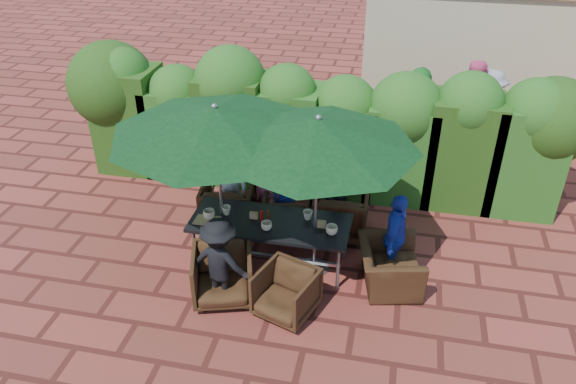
% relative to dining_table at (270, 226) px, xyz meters
% --- Properties ---
extents(ground, '(80.00, 80.00, 0.00)m').
position_rel_dining_table_xyz_m(ground, '(0.23, 0.09, -0.67)').
color(ground, maroon).
rests_on(ground, ground).
extents(dining_table, '(2.29, 0.90, 0.75)m').
position_rel_dining_table_xyz_m(dining_table, '(0.00, 0.00, 0.00)').
color(dining_table, black).
rests_on(dining_table, ground).
extents(umbrella_left, '(2.92, 2.92, 2.46)m').
position_rel_dining_table_xyz_m(umbrella_left, '(-0.74, 0.08, 1.54)').
color(umbrella_left, gray).
rests_on(umbrella_left, ground).
extents(umbrella_right, '(2.69, 2.69, 2.46)m').
position_rel_dining_table_xyz_m(umbrella_right, '(0.65, 0.00, 1.54)').
color(umbrella_right, gray).
rests_on(umbrella_right, ground).
extents(chair_far_left, '(0.91, 0.86, 0.85)m').
position_rel_dining_table_xyz_m(chair_far_left, '(-0.91, 0.87, -0.25)').
color(chair_far_left, black).
rests_on(chair_far_left, ground).
extents(chair_far_mid, '(0.82, 0.78, 0.75)m').
position_rel_dining_table_xyz_m(chair_far_mid, '(0.06, 0.87, -0.30)').
color(chair_far_mid, black).
rests_on(chair_far_mid, ground).
extents(chair_far_right, '(0.84, 0.79, 0.85)m').
position_rel_dining_table_xyz_m(chair_far_right, '(0.91, 1.01, -0.25)').
color(chair_far_right, black).
rests_on(chair_far_right, ground).
extents(chair_near_left, '(0.98, 0.95, 0.82)m').
position_rel_dining_table_xyz_m(chair_near_left, '(-0.46, -0.84, -0.26)').
color(chair_near_left, black).
rests_on(chair_near_left, ground).
extents(chair_near_right, '(0.89, 0.87, 0.73)m').
position_rel_dining_table_xyz_m(chair_near_right, '(0.44, -0.97, -0.31)').
color(chair_near_right, black).
rests_on(chair_near_right, ground).
extents(chair_end_right, '(0.82, 1.07, 0.84)m').
position_rel_dining_table_xyz_m(chair_end_right, '(1.74, -0.11, -0.25)').
color(chair_end_right, black).
rests_on(chair_end_right, ground).
extents(adult_far_left, '(0.81, 0.65, 1.43)m').
position_rel_dining_table_xyz_m(adult_far_left, '(-0.90, 0.97, 0.04)').
color(adult_far_left, silver).
rests_on(adult_far_left, ground).
extents(adult_far_mid, '(0.42, 0.35, 1.17)m').
position_rel_dining_table_xyz_m(adult_far_mid, '(0.03, 0.93, -0.09)').
color(adult_far_mid, '#2035AE').
rests_on(adult_far_mid, ground).
extents(adult_far_right, '(0.76, 0.57, 1.41)m').
position_rel_dining_table_xyz_m(adult_far_right, '(0.87, 1.00, 0.03)').
color(adult_far_right, black).
rests_on(adult_far_right, ground).
extents(adult_near_left, '(0.89, 0.51, 1.32)m').
position_rel_dining_table_xyz_m(adult_near_left, '(-0.45, -0.93, -0.01)').
color(adult_near_left, black).
rests_on(adult_near_left, ground).
extents(adult_end_right, '(0.50, 0.84, 1.35)m').
position_rel_dining_table_xyz_m(adult_end_right, '(1.77, 0.09, -0.00)').
color(adult_end_right, '#2035AE').
rests_on(adult_end_right, ground).
extents(child_left, '(0.35, 0.29, 0.91)m').
position_rel_dining_table_xyz_m(child_left, '(-0.35, 0.98, -0.22)').
color(child_left, '#F1558F').
rests_on(child_left, ground).
extents(child_right, '(0.37, 0.34, 0.84)m').
position_rel_dining_table_xyz_m(child_right, '(0.52, 1.06, -0.25)').
color(child_right, '#864BA3').
rests_on(child_right, ground).
extents(pedestrian_a, '(1.66, 0.76, 1.72)m').
position_rel_dining_table_xyz_m(pedestrian_a, '(1.98, 4.28, 0.18)').
color(pedestrian_a, green).
rests_on(pedestrian_a, ground).
extents(pedestrian_b, '(1.01, 0.76, 1.89)m').
position_rel_dining_table_xyz_m(pedestrian_b, '(2.96, 4.40, 0.27)').
color(pedestrian_b, '#F1558F').
rests_on(pedestrian_b, ground).
extents(pedestrian_c, '(1.19, 0.87, 1.69)m').
position_rel_dining_table_xyz_m(pedestrian_c, '(3.34, 4.48, 0.17)').
color(pedestrian_c, gray).
rests_on(pedestrian_c, ground).
extents(cup_a, '(0.17, 0.17, 0.14)m').
position_rel_dining_table_xyz_m(cup_a, '(-0.88, -0.10, 0.14)').
color(cup_a, beige).
rests_on(cup_a, dining_table).
extents(cup_b, '(0.14, 0.14, 0.13)m').
position_rel_dining_table_xyz_m(cup_b, '(-0.67, 0.05, 0.14)').
color(cup_b, beige).
rests_on(cup_b, dining_table).
extents(cup_c, '(0.16, 0.16, 0.12)m').
position_rel_dining_table_xyz_m(cup_c, '(-0.00, -0.20, 0.14)').
color(cup_c, beige).
rests_on(cup_c, dining_table).
extents(cup_d, '(0.14, 0.14, 0.13)m').
position_rel_dining_table_xyz_m(cup_d, '(0.51, 0.18, 0.14)').
color(cup_d, beige).
rests_on(cup_d, dining_table).
extents(cup_e, '(0.17, 0.17, 0.13)m').
position_rel_dining_table_xyz_m(cup_e, '(0.90, -0.12, 0.14)').
color(cup_e, beige).
rests_on(cup_e, dining_table).
extents(ketchup_bottle, '(0.04, 0.04, 0.17)m').
position_rel_dining_table_xyz_m(ketchup_bottle, '(-0.12, -0.01, 0.16)').
color(ketchup_bottle, '#B20C0A').
rests_on(ketchup_bottle, dining_table).
extents(sauce_bottle, '(0.04, 0.04, 0.17)m').
position_rel_dining_table_xyz_m(sauce_bottle, '(-0.03, 0.03, 0.16)').
color(sauce_bottle, '#4C230C').
rests_on(sauce_bottle, dining_table).
extents(serving_tray, '(0.35, 0.25, 0.02)m').
position_rel_dining_table_xyz_m(serving_tray, '(-0.89, -0.17, 0.08)').
color(serving_tray, '#A4814F').
rests_on(serving_tray, dining_table).
extents(number_block_left, '(0.12, 0.06, 0.10)m').
position_rel_dining_table_xyz_m(number_block_left, '(-0.25, 0.03, 0.13)').
color(number_block_left, tan).
rests_on(number_block_left, dining_table).
extents(number_block_right, '(0.12, 0.06, 0.10)m').
position_rel_dining_table_xyz_m(number_block_right, '(0.74, 0.02, 0.13)').
color(number_block_right, tan).
rests_on(number_block_right, dining_table).
extents(hedge_wall, '(9.10, 1.60, 2.50)m').
position_rel_dining_table_xyz_m(hedge_wall, '(0.12, 2.41, 0.64)').
color(hedge_wall, black).
rests_on(hedge_wall, ground).
extents(building, '(6.20, 3.08, 3.20)m').
position_rel_dining_table_xyz_m(building, '(3.73, 7.08, 0.93)').
color(building, tan).
rests_on(building, ground).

